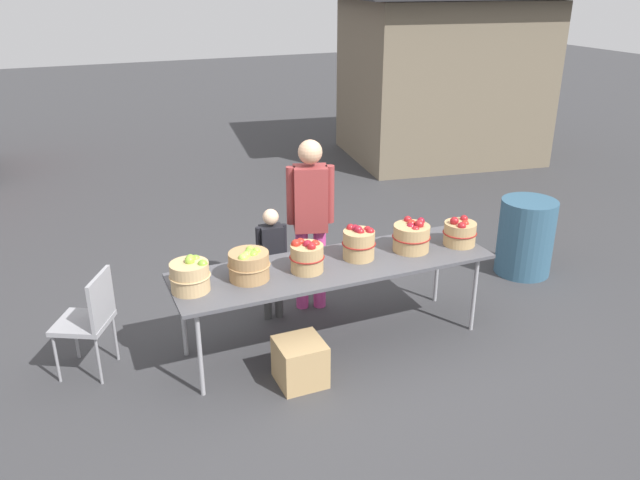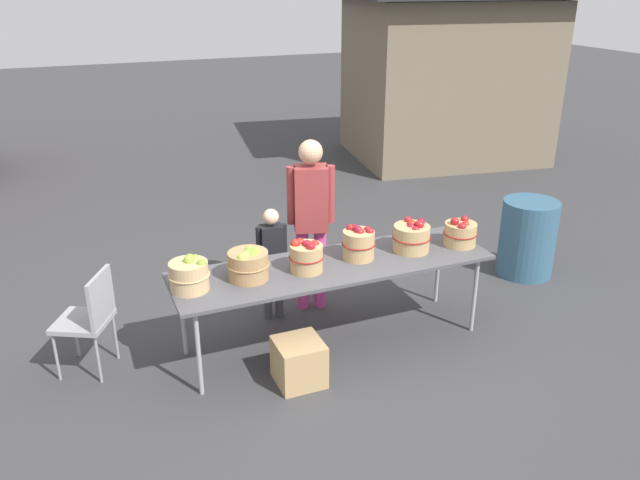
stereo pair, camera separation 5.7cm
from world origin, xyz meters
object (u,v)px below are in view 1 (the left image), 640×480
apple_basket_red_0 (307,256)px  folding_chair (90,316)px  apple_basket_green_1 (249,265)px  apple_basket_red_1 (359,243)px  apple_basket_red_2 (412,237)px  apple_basket_red_3 (460,233)px  produce_crate (300,362)px  trash_barrel (526,237)px  vendor_adult (310,213)px  child_customer (272,255)px  market_table (334,268)px  apple_basket_green_0 (190,275)px

apple_basket_red_0 → folding_chair: bearing=167.3°
apple_basket_green_1 → apple_basket_red_1: size_ratio=1.14×
apple_basket_red_2 → apple_basket_red_3: 0.46m
apple_basket_green_1 → apple_basket_red_0: apple_basket_red_0 is taller
apple_basket_red_3 → produce_crate: apple_basket_red_3 is taller
apple_basket_green_1 → apple_basket_red_0: bearing=-4.8°
trash_barrel → vendor_adult: bearing=175.7°
apple_basket_red_2 → folding_chair: apple_basket_red_2 is taller
apple_basket_red_1 → apple_basket_red_3: bearing=-5.2°
apple_basket_green_1 → apple_basket_red_3: apple_basket_red_3 is taller
apple_basket_red_0 → trash_barrel: apple_basket_red_0 is taller
trash_barrel → apple_basket_red_1: bearing=-168.2°
apple_basket_red_3 → vendor_adult: size_ratio=0.18×
apple_basket_red_0 → child_customer: bearing=97.1°
vendor_adult → apple_basket_red_1: bearing=122.1°
apple_basket_red_2 → apple_basket_red_3: size_ratio=1.11×
market_table → apple_basket_red_0: size_ratio=9.43×
apple_basket_green_1 → trash_barrel: apple_basket_green_1 is taller
apple_basket_red_2 → folding_chair: 2.72m
apple_basket_red_3 → vendor_adult: bearing=147.1°
market_table → folding_chair: (-1.94, 0.35, -0.21)m
apple_basket_red_3 → market_table: bearing=177.3°
apple_basket_green_0 → vendor_adult: bearing=28.2°
apple_basket_red_0 → apple_basket_red_1: bearing=7.2°
apple_basket_red_2 → apple_basket_red_3: apple_basket_red_2 is taller
child_customer → apple_basket_red_1: bearing=139.6°
apple_basket_red_1 → apple_basket_red_3: apple_basket_red_1 is taller
apple_basket_red_2 → apple_basket_green_1: bearing=179.7°
apple_basket_green_1 → market_table: bearing=-0.6°
apple_basket_red_1 → trash_barrel: apple_basket_red_1 is taller
folding_chair → trash_barrel: bearing=120.0°
vendor_adult → child_customer: vendor_adult is taller
child_customer → folding_chair: size_ratio=1.25×
apple_basket_red_2 → vendor_adult: vendor_adult is taller
folding_chair → produce_crate: (1.45, -0.78, -0.33)m
child_customer → trash_barrel: (2.78, -0.12, -0.23)m
market_table → apple_basket_red_3: size_ratio=8.94×
apple_basket_green_1 → child_customer: (0.39, 0.61, -0.24)m
apple_basket_green_1 → produce_crate: 0.86m
vendor_adult → market_table: bearing=101.3°
apple_basket_green_1 → trash_barrel: (3.18, 0.49, -0.47)m
apple_basket_red_0 → produce_crate: (-0.23, -0.40, -0.70)m
child_customer → apple_basket_red_3: bearing=161.2°
apple_basket_green_0 → produce_crate: size_ratio=0.87×
trash_barrel → apple_basket_red_3: bearing=-156.3°
apple_basket_green_1 → apple_basket_red_1: 0.97m
apple_basket_green_0 → folding_chair: bearing=154.6°
apple_basket_green_1 → folding_chair: 1.31m
apple_basket_red_0 → apple_basket_red_3: bearing=-1.0°
apple_basket_green_0 → apple_basket_red_3: (2.39, -0.05, -0.01)m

